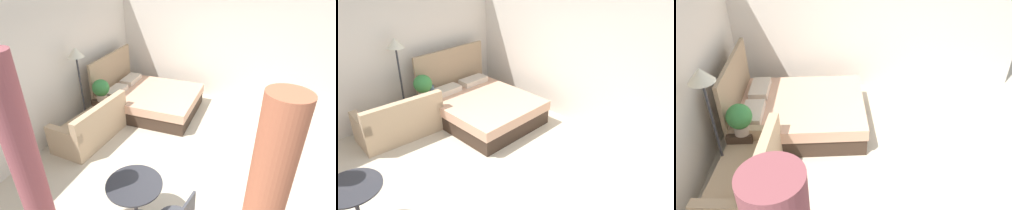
{
  "view_description": "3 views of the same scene",
  "coord_description": "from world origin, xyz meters",
  "views": [
    {
      "loc": [
        -3.98,
        -0.99,
        3.26
      ],
      "look_at": [
        0.22,
        0.61,
        0.86
      ],
      "focal_mm": 28.6,
      "sensor_mm": 36.0,
      "label": 1
    },
    {
      "loc": [
        -2.56,
        -3.16,
        3.41
      ],
      "look_at": [
        0.74,
        0.18,
        1.02
      ],
      "focal_mm": 34.47,
      "sensor_mm": 36.0,
      "label": 2
    },
    {
      "loc": [
        -3.46,
        0.92,
        3.61
      ],
      "look_at": [
        0.73,
        0.74,
        0.81
      ],
      "focal_mm": 35.21,
      "sensor_mm": 36.0,
      "label": 3
    }
  ],
  "objects": [
    {
      "name": "bed",
      "position": [
        1.33,
        1.53,
        0.29
      ],
      "size": [
        1.81,
        2.19,
        1.34
      ],
      "color": "#38281E",
      "rests_on": "ground"
    },
    {
      "name": "balcony_table",
      "position": [
        -1.76,
        0.32,
        0.53
      ],
      "size": [
        0.74,
        0.74,
        0.75
      ],
      "color": "#2D2D33",
      "rests_on": "ground"
    },
    {
      "name": "curtain_right",
      "position": [
        -2.47,
        1.19,
        1.31
      ],
      "size": [
        0.31,
        0.31,
        2.61
      ],
      "color": "#994C51",
      "rests_on": "ground"
    },
    {
      "name": "couch",
      "position": [
        -0.22,
        2.1,
        0.29
      ],
      "size": [
        1.6,
        0.88,
        0.85
      ],
      "color": "tan",
      "rests_on": "ground"
    },
    {
      "name": "potted_plant",
      "position": [
        0.45,
        2.26,
        0.82
      ],
      "size": [
        0.37,
        0.37,
        0.49
      ],
      "color": "tan",
      "rests_on": "nightstand"
    },
    {
      "name": "vase",
      "position": [
        0.67,
        2.35,
        0.63
      ],
      "size": [
        0.13,
        0.13,
        0.17
      ],
      "color": "slate",
      "rests_on": "nightstand"
    },
    {
      "name": "wall_back",
      "position": [
        0.0,
        2.88,
        1.43
      ],
      "size": [
        8.45,
        0.12,
        2.86
      ],
      "primitive_type": "cube",
      "color": "silver",
      "rests_on": "ground"
    },
    {
      "name": "floor_lamp",
      "position": [
        0.11,
        2.5,
        1.55
      ],
      "size": [
        0.33,
        0.33,
        1.81
      ],
      "color": "#2D2D33",
      "rests_on": "ground"
    },
    {
      "name": "ground_plane",
      "position": [
        0.0,
        0.0,
        -0.01
      ],
      "size": [
        8.45,
        8.76,
        0.02
      ],
      "primitive_type": "cube",
      "color": "beige"
    },
    {
      "name": "nightstand",
      "position": [
        0.55,
        2.31,
        0.27
      ],
      "size": [
        0.41,
        0.38,
        0.55
      ],
      "color": "#38281E",
      "rests_on": "ground"
    },
    {
      "name": "wall_right",
      "position": [
        2.72,
        0.0,
        1.43
      ],
      "size": [
        0.12,
        5.76,
        2.86
      ],
      "primitive_type": "cube",
      "color": "silver",
      "rests_on": "ground"
    }
  ]
}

